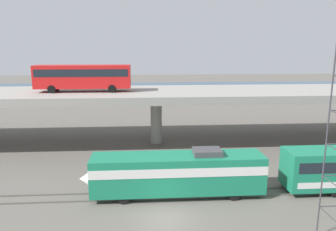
{
  "coord_description": "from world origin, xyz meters",
  "views": [
    {
      "loc": [
        -1.31,
        -22.17,
        12.8
      ],
      "look_at": [
        1.27,
        15.36,
        4.76
      ],
      "focal_mm": 34.42,
      "sensor_mm": 36.0,
      "label": 1
    }
  ],
  "objects_px": {
    "train_locomotive": "(169,172)",
    "parked_car_0": "(197,90)",
    "parked_car_1": "(29,92)",
    "parked_car_2": "(50,91)",
    "transit_bus_on_overpass": "(83,76)",
    "parked_car_3": "(271,90)"
  },
  "relations": [
    {
      "from": "train_locomotive",
      "to": "parked_car_0",
      "type": "bearing_deg",
      "value": -101.6
    },
    {
      "from": "parked_car_1",
      "to": "parked_car_2",
      "type": "relative_size",
      "value": 0.93
    },
    {
      "from": "train_locomotive",
      "to": "transit_bus_on_overpass",
      "type": "distance_m",
      "value": 19.76
    },
    {
      "from": "parked_car_2",
      "to": "parked_car_3",
      "type": "relative_size",
      "value": 1.07
    },
    {
      "from": "transit_bus_on_overpass",
      "to": "parked_car_1",
      "type": "distance_m",
      "value": 39.55
    },
    {
      "from": "parked_car_2",
      "to": "parked_car_0",
      "type": "bearing_deg",
      "value": 178.81
    },
    {
      "from": "transit_bus_on_overpass",
      "to": "parked_car_1",
      "type": "relative_size",
      "value": 2.91
    },
    {
      "from": "parked_car_2",
      "to": "transit_bus_on_overpass",
      "type": "bearing_deg",
      "value": 112.27
    },
    {
      "from": "transit_bus_on_overpass",
      "to": "train_locomotive",
      "type": "bearing_deg",
      "value": -57.67
    },
    {
      "from": "transit_bus_on_overpass",
      "to": "parked_car_0",
      "type": "bearing_deg",
      "value": 60.39
    },
    {
      "from": "train_locomotive",
      "to": "parked_car_0",
      "type": "height_order",
      "value": "train_locomotive"
    },
    {
      "from": "parked_car_3",
      "to": "parked_car_2",
      "type": "bearing_deg",
      "value": -3.23
    },
    {
      "from": "train_locomotive",
      "to": "parked_car_2",
      "type": "relative_size",
      "value": 3.58
    },
    {
      "from": "transit_bus_on_overpass",
      "to": "parked_car_2",
      "type": "relative_size",
      "value": 2.71
    },
    {
      "from": "parked_car_3",
      "to": "transit_bus_on_overpass",
      "type": "bearing_deg",
      "value": 41.45
    },
    {
      "from": "train_locomotive",
      "to": "parked_car_2",
      "type": "bearing_deg",
      "value": -64.54
    },
    {
      "from": "parked_car_0",
      "to": "parked_car_2",
      "type": "height_order",
      "value": "same"
    },
    {
      "from": "parked_car_1",
      "to": "parked_car_0",
      "type": "bearing_deg",
      "value": -177.04
    },
    {
      "from": "parked_car_0",
      "to": "parked_car_3",
      "type": "distance_m",
      "value": 17.89
    },
    {
      "from": "parked_car_0",
      "to": "parked_car_3",
      "type": "bearing_deg",
      "value": 172.71
    },
    {
      "from": "train_locomotive",
      "to": "parked_car_3",
      "type": "bearing_deg",
      "value": -119.87
    },
    {
      "from": "parked_car_0",
      "to": "parked_car_1",
      "type": "height_order",
      "value": "same"
    }
  ]
}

